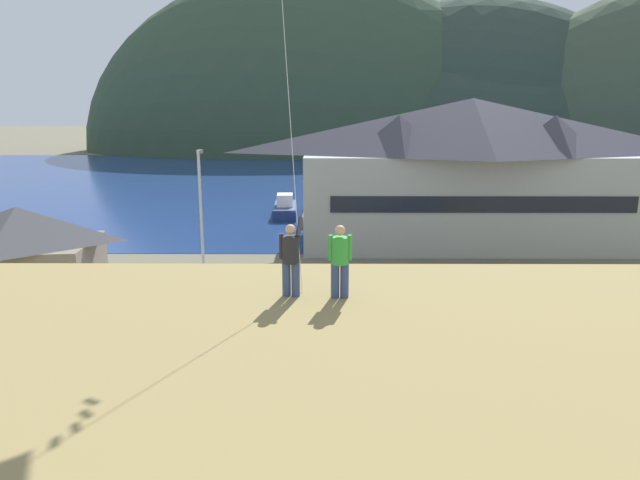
{
  "coord_description": "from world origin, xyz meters",
  "views": [
    {
      "loc": [
        0.94,
        -20.95,
        10.03
      ],
      "look_at": [
        0.75,
        9.0,
        3.1
      ],
      "focal_mm": 32.34,
      "sensor_mm": 36.0,
      "label": 1
    }
  ],
  "objects_px": {
    "storage_shed_near_lot": "(21,258)",
    "parked_car_front_row_red": "(312,286)",
    "harbor_lodge": "(469,169)",
    "parked_car_back_row_right": "(408,331)",
    "person_kite_flyer": "(291,257)",
    "parking_light_pole": "(201,210)",
    "parked_car_front_row_silver": "(566,298)",
    "parked_car_front_row_end": "(192,344)",
    "wharf_dock": "(321,213)",
    "parked_car_mid_row_far": "(57,349)",
    "person_companion": "(340,259)",
    "moored_boat_wharfside": "(285,209)",
    "parked_car_mid_row_near": "(580,341)",
    "parked_car_lone_by_shed": "(438,290)"
  },
  "relations": [
    {
      "from": "storage_shed_near_lot",
      "to": "parked_car_front_row_red",
      "type": "bearing_deg",
      "value": 2.76
    },
    {
      "from": "harbor_lodge",
      "to": "parked_car_back_row_right",
      "type": "height_order",
      "value": "harbor_lodge"
    },
    {
      "from": "parked_car_back_row_right",
      "to": "person_kite_flyer",
      "type": "relative_size",
      "value": 2.29
    },
    {
      "from": "parking_light_pole",
      "to": "storage_shed_near_lot",
      "type": "bearing_deg",
      "value": -153.84
    },
    {
      "from": "harbor_lodge",
      "to": "parked_car_back_row_right",
      "type": "xyz_separation_m",
      "value": [
        -7.13,
        -19.86,
        -4.58
      ]
    },
    {
      "from": "parking_light_pole",
      "to": "parked_car_front_row_silver",
      "type": "bearing_deg",
      "value": -15.31
    },
    {
      "from": "parked_car_front_row_end",
      "to": "person_kite_flyer",
      "type": "distance_m",
      "value": 10.42
    },
    {
      "from": "wharf_dock",
      "to": "parked_car_back_row_right",
      "type": "height_order",
      "value": "parked_car_back_row_right"
    },
    {
      "from": "wharf_dock",
      "to": "parked_car_front_row_silver",
      "type": "height_order",
      "value": "parked_car_front_row_silver"
    },
    {
      "from": "parked_car_front_row_end",
      "to": "parked_car_mid_row_far",
      "type": "xyz_separation_m",
      "value": [
        -5.02,
        -0.52,
        0.0
      ]
    },
    {
      "from": "parked_car_front_row_red",
      "to": "parked_car_mid_row_far",
      "type": "bearing_deg",
      "value": -140.33
    },
    {
      "from": "storage_shed_near_lot",
      "to": "person_companion",
      "type": "distance_m",
      "value": 21.48
    },
    {
      "from": "moored_boat_wharfside",
      "to": "parked_car_front_row_end",
      "type": "bearing_deg",
      "value": -92.58
    },
    {
      "from": "parked_car_mid_row_near",
      "to": "parked_car_front_row_silver",
      "type": "bearing_deg",
      "value": 72.93
    },
    {
      "from": "parked_car_front_row_red",
      "to": "person_kite_flyer",
      "type": "distance_m",
      "value": 16.08
    },
    {
      "from": "person_kite_flyer",
      "to": "person_companion",
      "type": "distance_m",
      "value": 1.16
    },
    {
      "from": "harbor_lodge",
      "to": "person_kite_flyer",
      "type": "bearing_deg",
      "value": -111.46
    },
    {
      "from": "parked_car_mid_row_near",
      "to": "parked_car_mid_row_far",
      "type": "xyz_separation_m",
      "value": [
        -20.2,
        -0.92,
        0.0
      ]
    },
    {
      "from": "parked_car_mid_row_far",
      "to": "parked_car_lone_by_shed",
      "type": "relative_size",
      "value": 1.01
    },
    {
      "from": "parked_car_mid_row_near",
      "to": "person_companion",
      "type": "bearing_deg",
      "value": -139.75
    },
    {
      "from": "harbor_lodge",
      "to": "parking_light_pole",
      "type": "distance_m",
      "value": 20.42
    },
    {
      "from": "wharf_dock",
      "to": "parked_car_lone_by_shed",
      "type": "xyz_separation_m",
      "value": [
        6.05,
        -25.41,
        0.71
      ]
    },
    {
      "from": "parked_car_front_row_silver",
      "to": "parked_car_front_row_end",
      "type": "relative_size",
      "value": 1.0
    },
    {
      "from": "parked_car_front_row_silver",
      "to": "parked_car_front_row_end",
      "type": "bearing_deg",
      "value": -161.44
    },
    {
      "from": "harbor_lodge",
      "to": "moored_boat_wharfside",
      "type": "xyz_separation_m",
      "value": [
        -14.25,
        11.25,
        -4.93
      ]
    },
    {
      "from": "moored_boat_wharfside",
      "to": "parked_car_mid_row_near",
      "type": "height_order",
      "value": "moored_boat_wharfside"
    },
    {
      "from": "parked_car_mid_row_near",
      "to": "parking_light_pole",
      "type": "relative_size",
      "value": 0.56
    },
    {
      "from": "moored_boat_wharfside",
      "to": "parked_car_back_row_right",
      "type": "xyz_separation_m",
      "value": [
        7.11,
        -31.11,
        0.34
      ]
    },
    {
      "from": "parked_car_front_row_silver",
      "to": "parked_car_back_row_right",
      "type": "relative_size",
      "value": 1.0
    },
    {
      "from": "parked_car_back_row_right",
      "to": "parked_car_front_row_red",
      "type": "relative_size",
      "value": 1.0
    },
    {
      "from": "parked_car_front_row_end",
      "to": "parked_car_mid_row_far",
      "type": "bearing_deg",
      "value": -174.08
    },
    {
      "from": "person_kite_flyer",
      "to": "parked_car_front_row_red",
      "type": "bearing_deg",
      "value": 89.23
    },
    {
      "from": "moored_boat_wharfside",
      "to": "parked_car_lone_by_shed",
      "type": "distance_m",
      "value": 27.34
    },
    {
      "from": "moored_boat_wharfside",
      "to": "parked_car_front_row_end",
      "type": "xyz_separation_m",
      "value": [
        -1.46,
        -32.52,
        0.34
      ]
    },
    {
      "from": "moored_boat_wharfside",
      "to": "parked_car_front_row_red",
      "type": "distance_m",
      "value": 25.32
    },
    {
      "from": "person_kite_flyer",
      "to": "parked_car_lone_by_shed",
      "type": "bearing_deg",
      "value": 65.82
    },
    {
      "from": "moored_boat_wharfside",
      "to": "wharf_dock",
      "type": "bearing_deg",
      "value": -4.55
    },
    {
      "from": "moored_boat_wharfside",
      "to": "person_companion",
      "type": "distance_m",
      "value": 40.96
    },
    {
      "from": "parked_car_back_row_right",
      "to": "parked_car_lone_by_shed",
      "type": "distance_m",
      "value": 5.9
    },
    {
      "from": "storage_shed_near_lot",
      "to": "parking_light_pole",
      "type": "distance_m",
      "value": 9.26
    },
    {
      "from": "parked_car_front_row_end",
      "to": "storage_shed_near_lot",
      "type": "bearing_deg",
      "value": 145.9
    },
    {
      "from": "harbor_lodge",
      "to": "parked_car_front_row_silver",
      "type": "xyz_separation_m",
      "value": [
        1.08,
        -15.63,
        -4.58
      ]
    },
    {
      "from": "wharf_dock",
      "to": "person_companion",
      "type": "height_order",
      "value": "person_companion"
    },
    {
      "from": "parked_car_front_row_silver",
      "to": "person_kite_flyer",
      "type": "xyz_separation_m",
      "value": [
        -12.47,
        -13.35,
        5.52
      ]
    },
    {
      "from": "wharf_dock",
      "to": "parked_car_back_row_right",
      "type": "relative_size",
      "value": 2.63
    },
    {
      "from": "storage_shed_near_lot",
      "to": "parked_car_mid_row_far",
      "type": "xyz_separation_m",
      "value": [
        4.88,
        -7.22,
        -1.69
      ]
    },
    {
      "from": "storage_shed_near_lot",
      "to": "parked_car_mid_row_near",
      "type": "height_order",
      "value": "storage_shed_near_lot"
    },
    {
      "from": "parked_car_front_row_red",
      "to": "parked_car_front_row_end",
      "type": "xyz_separation_m",
      "value": [
        -4.52,
        -7.39,
        0.0
      ]
    },
    {
      "from": "wharf_dock",
      "to": "parked_car_mid_row_far",
      "type": "height_order",
      "value": "parked_car_mid_row_far"
    },
    {
      "from": "parked_car_front_row_red",
      "to": "person_kite_flyer",
      "type": "relative_size",
      "value": 2.29
    }
  ]
}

